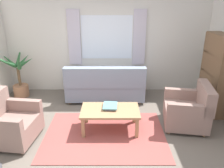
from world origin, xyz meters
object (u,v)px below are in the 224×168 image
object	(u,v)px
couch	(105,86)
bookshelf	(214,78)
book_stack_on_table	(111,106)
armchair_left	(9,123)
armchair_right	(189,110)
coffee_table	(110,112)
potted_plant	(18,76)

from	to	relation	value
couch	bookshelf	xyz separation A→B (m)	(2.38, -0.55, 0.42)
book_stack_on_table	bookshelf	distance (m)	2.38
armchair_left	book_stack_on_table	bearing A→B (deg)	-69.78
armchair_right	book_stack_on_table	distance (m)	1.55
armchair_left	book_stack_on_table	distance (m)	1.85
book_stack_on_table	bookshelf	bearing A→B (deg)	18.03
couch	armchair_right	world-z (taller)	couch
coffee_table	armchair_left	bearing A→B (deg)	-169.52
armchair_left	potted_plant	distance (m)	2.00
armchair_left	potted_plant	size ratio (longest dim) A/B	0.73
armchair_right	book_stack_on_table	size ratio (longest dim) A/B	2.74
book_stack_on_table	potted_plant	world-z (taller)	potted_plant
couch	armchair_left	xyz separation A→B (m)	(-1.66, -1.70, -0.01)
coffee_table	book_stack_on_table	size ratio (longest dim) A/B	3.15
armchair_left	armchair_right	size ratio (longest dim) A/B	0.98
couch	book_stack_on_table	xyz separation A→B (m)	(0.14, -1.28, 0.10)
bookshelf	couch	bearing A→B (deg)	76.91
bookshelf	coffee_table	bearing A→B (deg)	109.95
couch	coffee_table	size ratio (longest dim) A/B	1.73
armchair_right	potted_plant	world-z (taller)	potted_plant
armchair_right	book_stack_on_table	bearing A→B (deg)	-78.76
couch	coffee_table	distance (m)	1.38
book_stack_on_table	bookshelf	world-z (taller)	bookshelf
potted_plant	armchair_left	bearing A→B (deg)	-73.95
armchair_right	coffee_table	size ratio (longest dim) A/B	0.87
armchair_left	book_stack_on_table	world-z (taller)	armchair_left
potted_plant	armchair_right	bearing A→B (deg)	-20.18
armchair_right	coffee_table	bearing A→B (deg)	-75.59
couch	armchair_right	xyz separation A→B (m)	(1.68, -1.22, -0.01)
coffee_table	couch	bearing A→B (deg)	95.46
couch	book_stack_on_table	bearing A→B (deg)	96.11
potted_plant	bookshelf	xyz separation A→B (m)	(4.59, -0.76, 0.24)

